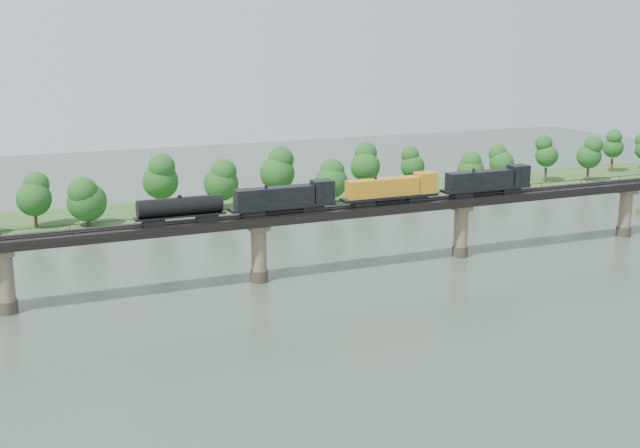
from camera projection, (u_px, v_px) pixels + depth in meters
name	position (u px, v px, depth m)	size (l,w,h in m)	color
ground	(331.00, 342.00, 109.33)	(400.00, 400.00, 0.00)	#354335
far_bank	(182.00, 212.00, 185.12)	(300.00, 24.00, 1.60)	#2D4E1F
bridge	(259.00, 251.00, 134.88)	(236.00, 30.00, 11.50)	#473A2D
bridge_superstructure	(258.00, 214.00, 133.41)	(220.00, 4.90, 0.75)	black
far_treeline	(148.00, 184.00, 176.10)	(289.06, 17.54, 13.60)	#382619
freight_train	(356.00, 193.00, 139.87)	(74.83, 2.92, 5.15)	black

